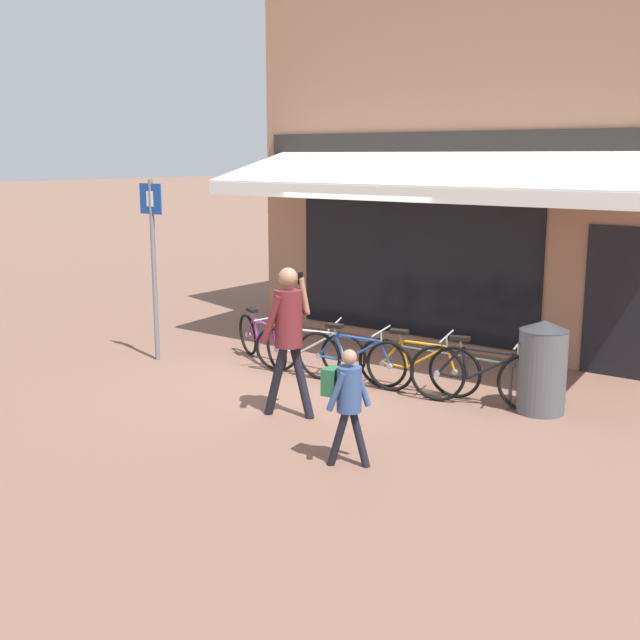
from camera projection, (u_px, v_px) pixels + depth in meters
The scene contains 12 objects.
ground_plane at pixel (320, 379), 11.07m from camera, with size 160.00×160.00×0.00m, color brown.
shop_front at pixel (508, 155), 13.20m from camera, with size 7.93×4.88×6.07m.
bike_rack_rail at pixel (370, 346), 10.90m from camera, with size 4.20×0.04×0.57m.
bicycle_purple at pixel (261, 340), 11.88m from camera, with size 1.59×0.86×0.80m.
bicycle_silver at pixel (309, 350), 11.20m from camera, with size 1.64×0.60×0.83m.
bicycle_blue at pixel (353, 359), 10.69m from camera, with size 1.77×0.52×0.84m.
bicycle_orange at pixel (418, 366), 10.34m from camera, with size 1.67×0.52×0.85m.
bicycle_black at pixel (481, 376), 9.77m from camera, with size 1.80×0.57×0.87m.
pedestrian_adult at pixel (288, 325), 9.28m from camera, with size 0.59×0.55×1.79m.
pedestrian_child at pixel (346, 393), 7.84m from camera, with size 0.47×0.43×1.20m.
litter_bin at pixel (542, 367), 9.54m from camera, with size 0.58×0.58×1.13m.
parking_sign at pixel (153, 252), 11.80m from camera, with size 0.44×0.07×2.69m.
Camera 1 is at (6.46, -8.50, 3.03)m, focal length 45.00 mm.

